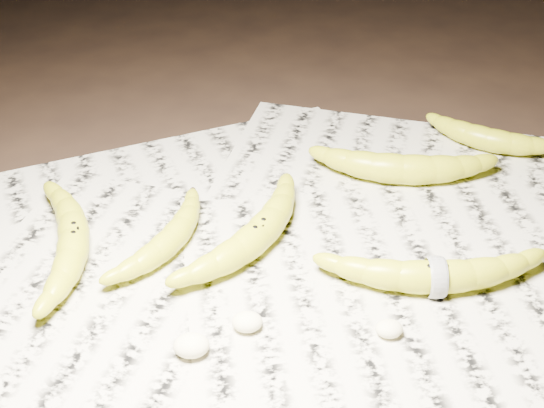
{
  "coord_description": "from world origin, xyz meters",
  "views": [
    {
      "loc": [
        -0.05,
        -0.68,
        0.57
      ],
      "look_at": [
        -0.01,
        0.04,
        0.05
      ],
      "focal_mm": 50.0,
      "sensor_mm": 36.0,
      "label": 1
    }
  ],
  "objects": [
    {
      "name": "banana_left_a",
      "position": [
        -0.25,
        0.02,
        0.03
      ],
      "size": [
        0.09,
        0.22,
        0.04
      ],
      "primitive_type": null,
      "rotation": [
        0.0,
        0.0,
        1.7
      ],
      "color": "gold",
      "rests_on": "newspaper_patch"
    },
    {
      "name": "banana_upper_a",
      "position": [
        0.17,
        0.15,
        0.03
      ],
      "size": [
        0.22,
        0.1,
        0.04
      ],
      "primitive_type": null,
      "rotation": [
        0.0,
        0.0,
        -0.16
      ],
      "color": "gold",
      "rests_on": "newspaper_patch"
    },
    {
      "name": "flesh_chunk_c",
      "position": [
        0.1,
        -0.13,
        0.02
      ],
      "size": [
        0.03,
        0.02,
        0.02
      ],
      "primitive_type": "ellipsoid",
      "color": "beige",
      "rests_on": "newspaper_patch"
    },
    {
      "name": "banana_upper_b",
      "position": [
        0.3,
        0.23,
        0.02
      ],
      "size": [
        0.17,
        0.13,
        0.03
      ],
      "primitive_type": null,
      "rotation": [
        0.0,
        0.0,
        -0.53
      ],
      "color": "gold",
      "rests_on": "newspaper_patch"
    },
    {
      "name": "banana_left_b",
      "position": [
        -0.13,
        0.02,
        0.02
      ],
      "size": [
        0.13,
        0.17,
        0.03
      ],
      "primitive_type": null,
      "rotation": [
        0.0,
        0.0,
        1.06
      ],
      "color": "gold",
      "rests_on": "newspaper_patch"
    },
    {
      "name": "banana_taped",
      "position": [
        0.16,
        -0.07,
        0.03
      ],
      "size": [
        0.23,
        0.07,
        0.04
      ],
      "primitive_type": null,
      "rotation": [
        0.0,
        0.0,
        -0.03
      ],
      "color": "gold",
      "rests_on": "newspaper_patch"
    },
    {
      "name": "ground",
      "position": [
        0.0,
        0.0,
        0.0
      ],
      "size": [
        3.0,
        3.0,
        0.0
      ],
      "primitive_type": "plane",
      "color": "black",
      "rests_on": "ground"
    },
    {
      "name": "flesh_chunk_a",
      "position": [
        -0.11,
        -0.15,
        0.02
      ],
      "size": [
        0.04,
        0.03,
        0.02
      ],
      "primitive_type": "ellipsoid",
      "color": "beige",
      "rests_on": "newspaper_patch"
    },
    {
      "name": "measuring_tape",
      "position": [
        0.16,
        -0.07,
        0.03
      ],
      "size": [
        0.01,
        0.05,
        0.05
      ],
      "primitive_type": "torus",
      "rotation": [
        0.0,
        1.57,
        -0.03
      ],
      "color": "white",
      "rests_on": "newspaper_patch"
    },
    {
      "name": "banana_center",
      "position": [
        -0.03,
        0.02,
        0.03
      ],
      "size": [
        0.18,
        0.21,
        0.04
      ],
      "primitive_type": null,
      "rotation": [
        0.0,
        0.0,
        0.95
      ],
      "color": "gold",
      "rests_on": "newspaper_patch"
    },
    {
      "name": "flesh_chunk_b",
      "position": [
        -0.05,
        -0.11,
        0.02
      ],
      "size": [
        0.03,
        0.03,
        0.02
      ],
      "primitive_type": "ellipsoid",
      "color": "beige",
      "rests_on": "newspaper_patch"
    },
    {
      "name": "newspaper_patch",
      "position": [
        0.02,
        0.02,
        0.0
      ],
      "size": [
        0.9,
        0.7,
        0.01
      ],
      "primitive_type": "cube",
      "color": "beige",
      "rests_on": "ground"
    }
  ]
}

